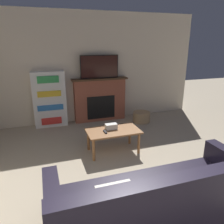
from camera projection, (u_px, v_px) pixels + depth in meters
name	position (u px, v px, depth m)	size (l,w,h in m)	color
wall_back	(85.00, 69.00, 5.45)	(5.97, 0.06, 2.70)	beige
fireplace	(100.00, 99.00, 5.67)	(1.42, 0.28, 1.12)	brown
tv	(100.00, 67.00, 5.39)	(0.97, 0.03, 0.57)	black
couch	(159.00, 206.00, 2.38)	(2.36, 0.97, 0.89)	black
coffee_table	(113.00, 133.00, 4.04)	(0.98, 0.55, 0.43)	brown
tissue_box	(111.00, 126.00, 4.07)	(0.22, 0.12, 0.10)	white
remote_control	(105.00, 132.00, 3.93)	(0.04, 0.15, 0.02)	black
bookshelf	(50.00, 99.00, 5.24)	(0.76, 0.29, 1.34)	white
storage_basket	(141.00, 117.00, 5.66)	(0.44, 0.44, 0.26)	tan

